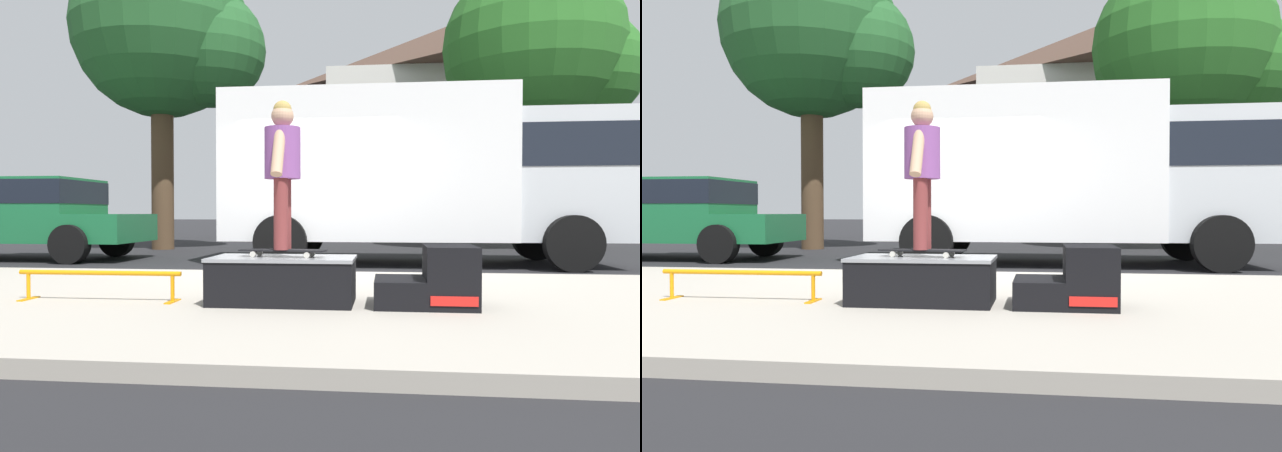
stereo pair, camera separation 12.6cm
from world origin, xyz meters
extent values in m
plane|color=black|center=(0.00, 0.00, 0.00)|extent=(140.00, 140.00, 0.00)
cube|color=#A8A093|center=(0.00, -3.00, 0.06)|extent=(50.00, 5.00, 0.12)
cube|color=black|center=(0.22, -3.36, 0.33)|extent=(1.27, 0.69, 0.42)
cube|color=gray|center=(0.22, -3.36, 0.52)|extent=(1.29, 0.71, 0.03)
cube|color=black|center=(1.26, -3.36, 0.24)|extent=(0.44, 0.71, 0.24)
cube|color=black|center=(1.69, -3.36, 0.38)|extent=(0.44, 0.71, 0.53)
cube|color=red|center=(1.69, -3.72, 0.22)|extent=(0.38, 0.01, 0.08)
cylinder|color=orange|center=(-1.50, -3.43, 0.38)|extent=(1.57, 0.04, 0.04)
cylinder|color=orange|center=(-2.20, -3.43, 0.25)|extent=(0.04, 0.04, 0.26)
cube|color=orange|center=(-2.20, -3.43, 0.13)|extent=(0.06, 0.28, 0.01)
cylinder|color=orange|center=(-0.80, -3.43, 0.25)|extent=(0.04, 0.04, 0.26)
cube|color=orange|center=(-0.80, -3.43, 0.13)|extent=(0.06, 0.28, 0.01)
cube|color=black|center=(0.22, -3.38, 0.60)|extent=(0.80, 0.30, 0.02)
cylinder|color=silver|center=(0.47, -3.32, 0.56)|extent=(0.06, 0.04, 0.05)
cylinder|color=silver|center=(0.45, -3.50, 0.56)|extent=(0.06, 0.04, 0.05)
cylinder|color=silver|center=(-0.02, -3.26, 0.56)|extent=(0.06, 0.04, 0.05)
cylinder|color=silver|center=(-0.04, -3.44, 0.56)|extent=(0.06, 0.04, 0.05)
cylinder|color=brown|center=(0.22, -3.30, 0.92)|extent=(0.13, 0.13, 0.63)
cylinder|color=brown|center=(0.22, -3.46, 0.92)|extent=(0.13, 0.13, 0.63)
cylinder|color=#8C4C99|center=(0.22, -3.38, 1.47)|extent=(0.32, 0.32, 0.46)
cylinder|color=tan|center=(0.22, -3.18, 1.46)|extent=(0.10, 0.28, 0.44)
cylinder|color=tan|center=(0.22, -3.58, 1.46)|extent=(0.10, 0.28, 0.44)
sphere|color=tan|center=(0.22, -3.38, 1.80)|extent=(0.20, 0.20, 0.20)
sphere|color=tan|center=(0.22, -3.38, 1.86)|extent=(0.17, 0.17, 0.17)
cube|color=white|center=(0.77, 2.20, 1.75)|extent=(5.00, 2.35, 2.60)
cube|color=silver|center=(4.22, 2.20, 1.55)|extent=(1.90, 2.16, 2.20)
cube|color=black|center=(4.22, 2.20, 2.03)|extent=(1.92, 2.19, 0.70)
cylinder|color=black|center=(4.07, 3.38, 0.45)|extent=(0.90, 0.28, 0.90)
cylinder|color=black|center=(4.07, 1.03, 0.45)|extent=(0.90, 0.28, 0.90)
cylinder|color=black|center=(-0.62, 3.38, 0.45)|extent=(0.90, 0.28, 0.90)
cylinder|color=black|center=(-0.62, 1.03, 0.45)|extent=(0.90, 0.28, 0.90)
cube|color=#196638|center=(-4.25, 2.36, 0.64)|extent=(1.10, 1.85, 0.55)
cube|color=#196638|center=(-5.80, 2.36, 0.98)|extent=(2.00, 1.85, 1.25)
cube|color=black|center=(-5.80, 2.36, 1.33)|extent=(2.02, 1.87, 0.45)
cylinder|color=black|center=(-4.61, 3.28, 0.36)|extent=(0.72, 0.24, 0.72)
cylinder|color=black|center=(-4.61, 1.43, 0.36)|extent=(0.72, 0.24, 0.72)
cylinder|color=brown|center=(-4.57, 5.77, 2.08)|extent=(0.56, 0.56, 4.16)
sphere|color=#235628|center=(-4.57, 5.77, 5.61)|extent=(4.46, 4.46, 4.46)
sphere|color=#235628|center=(-3.35, 5.77, 5.05)|extent=(2.90, 2.90, 2.90)
cylinder|color=brown|center=(4.77, 6.76, 1.82)|extent=(0.56, 0.56, 3.63)
sphere|color=#286623|center=(4.77, 6.76, 5.08)|extent=(4.46, 4.46, 4.46)
sphere|color=#286623|center=(6.00, 6.76, 4.53)|extent=(2.90, 2.90, 2.90)
cube|color=silver|center=(3.52, 15.25, 3.00)|extent=(9.00, 7.50, 6.00)
cube|color=#B2ADA3|center=(3.52, 11.25, 1.40)|extent=(9.00, 0.50, 2.80)
pyramid|color=#473328|center=(3.52, 15.25, 7.20)|extent=(9.54, 7.95, 2.40)
camera|label=1|loc=(1.15, -8.50, 0.94)|focal=32.53mm
camera|label=2|loc=(1.28, -8.48, 0.94)|focal=32.53mm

